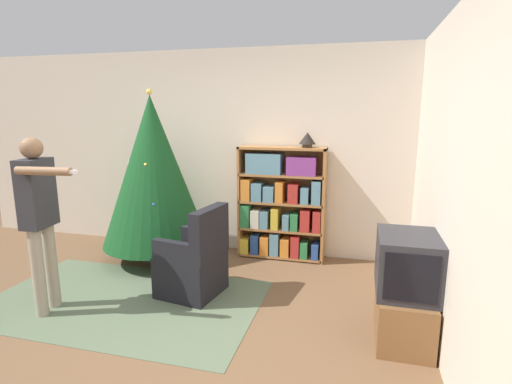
{
  "coord_description": "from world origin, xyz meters",
  "views": [
    {
      "loc": [
        1.51,
        -2.74,
        1.83
      ],
      "look_at": [
        0.53,
        0.98,
        1.05
      ],
      "focal_mm": 28.0,
      "sensor_mm": 36.0,
      "label": 1
    }
  ],
  "objects_px": {
    "table_lamp": "(307,139)",
    "christmas_tree": "(153,171)",
    "armchair": "(194,264)",
    "standing_person": "(39,211)",
    "bookshelf": "(280,204)",
    "television": "(407,264)"
  },
  "relations": [
    {
      "from": "table_lamp",
      "to": "christmas_tree",
      "type": "bearing_deg",
      "value": -165.47
    },
    {
      "from": "armchair",
      "to": "standing_person",
      "type": "height_order",
      "value": "standing_person"
    },
    {
      "from": "bookshelf",
      "to": "standing_person",
      "type": "bearing_deg",
      "value": -133.32
    },
    {
      "from": "christmas_tree",
      "to": "armchair",
      "type": "distance_m",
      "value": 1.4
    },
    {
      "from": "armchair",
      "to": "bookshelf",
      "type": "bearing_deg",
      "value": 162.64
    },
    {
      "from": "standing_person",
      "to": "table_lamp",
      "type": "height_order",
      "value": "standing_person"
    },
    {
      "from": "armchair",
      "to": "table_lamp",
      "type": "relative_size",
      "value": 4.6
    },
    {
      "from": "christmas_tree",
      "to": "table_lamp",
      "type": "distance_m",
      "value": 1.89
    },
    {
      "from": "television",
      "to": "christmas_tree",
      "type": "xyz_separation_m",
      "value": [
        -2.81,
        1.11,
        0.47
      ]
    },
    {
      "from": "television",
      "to": "standing_person",
      "type": "distance_m",
      "value": 3.18
    },
    {
      "from": "christmas_tree",
      "to": "table_lamp",
      "type": "height_order",
      "value": "christmas_tree"
    },
    {
      "from": "bookshelf",
      "to": "armchair",
      "type": "distance_m",
      "value": 1.44
    },
    {
      "from": "standing_person",
      "to": "armchair",
      "type": "bearing_deg",
      "value": 113.42
    },
    {
      "from": "standing_person",
      "to": "christmas_tree",
      "type": "bearing_deg",
      "value": 161.02
    },
    {
      "from": "christmas_tree",
      "to": "table_lamp",
      "type": "relative_size",
      "value": 10.44
    },
    {
      "from": "television",
      "to": "standing_person",
      "type": "height_order",
      "value": "standing_person"
    },
    {
      "from": "television",
      "to": "bookshelf",
      "type": "bearing_deg",
      "value": 130.42
    },
    {
      "from": "television",
      "to": "armchair",
      "type": "xyz_separation_m",
      "value": [
        -1.97,
        0.33,
        -0.33
      ]
    },
    {
      "from": "standing_person",
      "to": "table_lamp",
      "type": "relative_size",
      "value": 8.07
    },
    {
      "from": "television",
      "to": "standing_person",
      "type": "bearing_deg",
      "value": -173.79
    },
    {
      "from": "armchair",
      "to": "christmas_tree",
      "type": "bearing_deg",
      "value": -123.39
    },
    {
      "from": "christmas_tree",
      "to": "armchair",
      "type": "relative_size",
      "value": 2.27
    }
  ]
}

